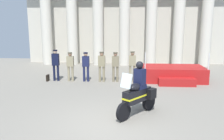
% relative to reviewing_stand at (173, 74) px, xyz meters
% --- Properties ---
extents(ground_plane, '(28.46, 28.46, 0.00)m').
position_rel_reviewing_stand_xyz_m(ground_plane, '(-3.09, -6.05, -0.39)').
color(ground_plane, gray).
extents(colonnade_backdrop, '(16.04, 1.68, 7.63)m').
position_rel_reviewing_stand_xyz_m(colonnade_backdrop, '(-2.88, 5.66, 3.57)').
color(colonnade_backdrop, beige).
rests_on(colonnade_backdrop, ground_plane).
extents(reviewing_stand, '(3.44, 2.49, 1.70)m').
position_rel_reviewing_stand_xyz_m(reviewing_stand, '(0.00, 0.00, 0.00)').
color(reviewing_stand, '#A51919').
rests_on(reviewing_stand, ground_plane).
extents(officer_in_row_0, '(0.38, 0.24, 1.76)m').
position_rel_reviewing_stand_xyz_m(officer_in_row_0, '(-6.60, -0.51, 0.65)').
color(officer_in_row_0, black).
rests_on(officer_in_row_0, ground_plane).
extents(officer_in_row_1, '(0.38, 0.24, 1.63)m').
position_rel_reviewing_stand_xyz_m(officer_in_row_1, '(-5.76, -0.55, 0.58)').
color(officer_in_row_1, gray).
rests_on(officer_in_row_1, ground_plane).
extents(officer_in_row_2, '(0.38, 0.24, 1.64)m').
position_rel_reviewing_stand_xyz_m(officer_in_row_2, '(-4.88, -0.54, 0.58)').
color(officer_in_row_2, '#191E42').
rests_on(officer_in_row_2, ground_plane).
extents(officer_in_row_3, '(0.38, 0.24, 1.68)m').
position_rel_reviewing_stand_xyz_m(officer_in_row_3, '(-4.00, -0.56, 0.60)').
color(officer_in_row_3, '#847A5B').
rests_on(officer_in_row_3, ground_plane).
extents(officer_in_row_4, '(0.38, 0.24, 1.65)m').
position_rel_reviewing_stand_xyz_m(officer_in_row_4, '(-3.24, -0.49, 0.59)').
color(officer_in_row_4, '#7A7056').
rests_on(officer_in_row_4, ground_plane).
extents(officer_in_row_5, '(0.38, 0.24, 1.70)m').
position_rel_reviewing_stand_xyz_m(officer_in_row_5, '(-2.31, -0.42, 0.62)').
color(officer_in_row_5, gray).
rests_on(officer_in_row_5, ground_plane).
extents(motorcycle_with_rider, '(1.41, 1.70, 1.90)m').
position_rel_reviewing_stand_xyz_m(motorcycle_with_rider, '(-2.15, -5.30, 0.41)').
color(motorcycle_with_rider, black).
rests_on(motorcycle_with_rider, ground_plane).
extents(briefcase_on_ground, '(0.10, 0.32, 0.36)m').
position_rel_reviewing_stand_xyz_m(briefcase_on_ground, '(-7.07, -0.60, -0.21)').
color(briefcase_on_ground, black).
rests_on(briefcase_on_ground, ground_plane).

